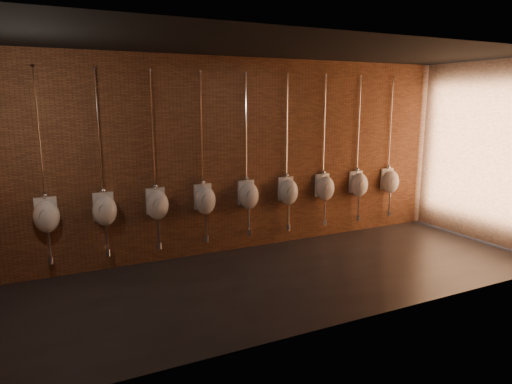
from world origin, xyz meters
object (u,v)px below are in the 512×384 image
(urinal_0, at_px, (46,215))
(urinal_6, at_px, (325,187))
(urinal_4, at_px, (248,195))
(urinal_3, at_px, (205,199))
(urinal_7, at_px, (359,184))
(urinal_1, at_px, (105,209))
(urinal_2, at_px, (157,204))
(urinal_5, at_px, (288,191))
(urinal_8, at_px, (390,181))

(urinal_0, distance_m, urinal_6, 4.64)
(urinal_0, distance_m, urinal_4, 3.09)
(urinal_3, height_order, urinal_7, same)
(urinal_0, relative_size, urinal_1, 1.00)
(urinal_2, height_order, urinal_5, same)
(urinal_0, height_order, urinal_6, same)
(urinal_0, xyz_separation_m, urinal_7, (5.42, 0.00, 0.00))
(urinal_0, relative_size, urinal_4, 1.00)
(urinal_2, relative_size, urinal_5, 1.00)
(urinal_1, bearing_deg, urinal_3, 0.00)
(urinal_8, bearing_deg, urinal_4, 180.00)
(urinal_1, height_order, urinal_2, same)
(urinal_3, height_order, urinal_8, same)
(urinal_0, bearing_deg, urinal_8, 0.00)
(urinal_5, height_order, urinal_6, same)
(urinal_2, relative_size, urinal_3, 1.00)
(urinal_3, distance_m, urinal_6, 2.32)
(urinal_8, bearing_deg, urinal_2, 180.00)
(urinal_5, xyz_separation_m, urinal_7, (1.55, 0.00, 0.00))
(urinal_0, distance_m, urinal_2, 1.55)
(urinal_0, relative_size, urinal_5, 1.00)
(urinal_3, xyz_separation_m, urinal_8, (3.87, 0.00, 0.00))
(urinal_4, bearing_deg, urinal_6, 0.00)
(urinal_0, xyz_separation_m, urinal_1, (0.77, 0.00, 0.00))
(urinal_5, bearing_deg, urinal_2, 180.00)
(urinal_5, distance_m, urinal_6, 0.77)
(urinal_4, height_order, urinal_7, same)
(urinal_0, distance_m, urinal_5, 3.87)
(urinal_5, xyz_separation_m, urinal_6, (0.77, 0.00, 0.00))
(urinal_5, height_order, urinal_7, same)
(urinal_2, bearing_deg, urinal_6, 0.00)
(urinal_6, bearing_deg, urinal_2, 180.00)
(urinal_3, bearing_deg, urinal_6, 0.00)
(urinal_1, xyz_separation_m, urinal_4, (2.32, 0.00, 0.00))
(urinal_2, height_order, urinal_6, same)
(urinal_2, xyz_separation_m, urinal_8, (4.64, 0.00, 0.00))
(urinal_1, xyz_separation_m, urinal_5, (3.09, 0.00, 0.00))
(urinal_5, distance_m, urinal_8, 2.32)
(urinal_0, relative_size, urinal_3, 1.00)
(urinal_4, relative_size, urinal_8, 1.00)
(urinal_3, relative_size, urinal_4, 1.00)
(urinal_3, relative_size, urinal_8, 1.00)
(urinal_1, xyz_separation_m, urinal_8, (5.42, 0.00, 0.00))
(urinal_2, distance_m, urinal_4, 1.55)
(urinal_6, bearing_deg, urinal_8, 0.00)
(urinal_3, distance_m, urinal_5, 1.55)
(urinal_3, relative_size, urinal_6, 1.00)
(urinal_5, relative_size, urinal_7, 1.00)
(urinal_6, height_order, urinal_8, same)
(urinal_0, bearing_deg, urinal_2, 0.00)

